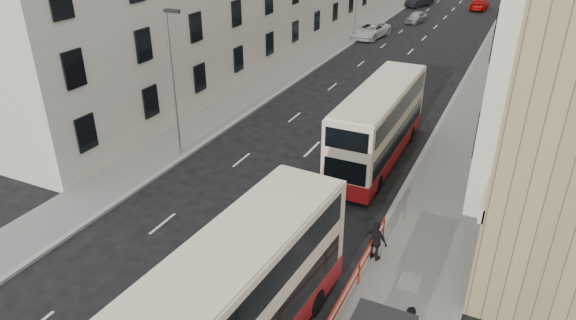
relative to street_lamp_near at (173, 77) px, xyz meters
The scene contains 14 objects.
pavement_right 23.47m from the street_lamp_near, 51.44° to the left, with size 4.00×120.00×0.15m, color slate.
pavement_left 18.60m from the street_lamp_near, 93.66° to the left, with size 3.00×120.00×0.15m, color slate.
kerb_right 22.30m from the street_lamp_near, 55.55° to the left, with size 0.25×120.00×0.15m, color #989994.
kerb_left 18.57m from the street_lamp_near, 88.89° to the left, with size 0.25×120.00×0.15m, color #989994.
road_markings 33.92m from the street_lamp_near, 79.11° to the left, with size 10.00×110.00×0.01m, color silver, non-canonical shape.
guard_railing 14.56m from the street_lamp_near, 26.38° to the right, with size 0.06×6.56×1.01m.
street_lamp_near is the anchor object (origin of this frame).
double_decker_front 15.77m from the street_lamp_near, 48.60° to the right, with size 3.21×11.30×4.45m.
double_decker_rear 11.23m from the street_lamp_near, 22.61° to the left, with size 2.45×10.59×4.22m.
pedestrian_far 13.96m from the street_lamp_near, 19.67° to the right, with size 1.02×0.42×1.74m, color black.
white_van 31.97m from the street_lamp_near, 87.92° to the left, with size 2.54×5.51×1.53m, color silver.
car_silver 41.69m from the street_lamp_near, 84.81° to the left, with size 1.50×3.72×1.27m, color #A9ABB0.
car_dark 52.00m from the street_lamp_near, 88.04° to the left, with size 1.65×4.74×1.56m, color black.
car_red 54.02m from the street_lamp_near, 79.92° to the left, with size 2.05×5.04×1.46m, color #A80300.
Camera 1 is at (10.35, -8.88, 12.89)m, focal length 32.00 mm.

